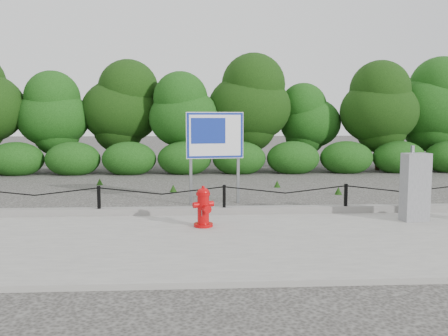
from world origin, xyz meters
name	(u,v)px	position (x,y,z in m)	size (l,w,h in m)	color
ground	(224,218)	(0.00, 0.00, 0.00)	(90.00, 90.00, 0.00)	#2D2B28
sidewalk	(231,241)	(0.00, -2.00, 0.04)	(14.00, 4.00, 0.08)	gray
curb	(224,210)	(0.00, 0.05, 0.15)	(14.00, 0.22, 0.14)	slate
chain_barrier	(224,196)	(0.00, 0.00, 0.46)	(10.06, 0.06, 0.60)	black
treeline	(216,107)	(0.21, 8.93, 2.46)	(20.52, 3.54, 4.39)	black
fire_hydrant	(203,207)	(-0.43, -1.09, 0.43)	(0.45, 0.45, 0.74)	#B40609
utility_cabinet	(415,187)	(3.56, -0.82, 0.72)	(0.53, 0.39, 1.42)	gray
advertising_sign	(215,139)	(-0.13, 1.60, 1.52)	(1.34, 0.29, 2.16)	slate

